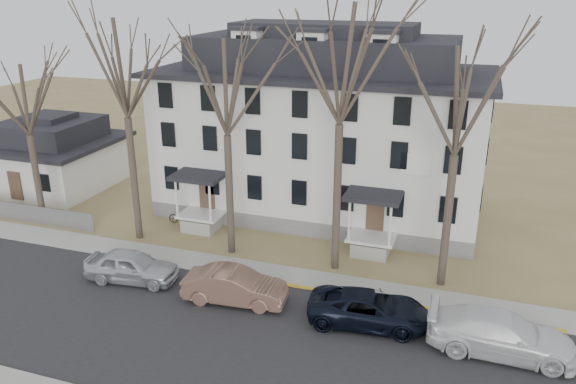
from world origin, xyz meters
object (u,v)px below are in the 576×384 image
(tree_far_left, at_px, (122,61))
(boarding_house, at_px, (323,130))
(bicycle_left, at_px, (182,217))
(car_tan, at_px, (235,287))
(tree_mid_left, at_px, (225,81))
(car_navy, at_px, (369,309))
(small_house, at_px, (54,156))
(tree_bungalow, at_px, (23,95))
(tree_mid_right, at_px, (461,94))
(tree_center, at_px, (342,56))
(car_white, at_px, (501,335))
(car_silver, at_px, (132,267))

(tree_far_left, bearing_deg, boarding_house, 42.18)
(bicycle_left, bearing_deg, boarding_house, -56.71)
(car_tan, bearing_deg, boarding_house, -8.19)
(tree_mid_left, xyz_separation_m, car_navy, (8.69, -4.72, -8.86))
(small_house, xyz_separation_m, tree_bungalow, (4.00, -6.20, 5.87))
(small_house, bearing_deg, car_tan, -29.81)
(car_tan, bearing_deg, small_house, 54.82)
(boarding_house, xyz_separation_m, small_house, (-20.00, -1.96, -3.13))
(tree_far_left, relative_size, car_navy, 2.57)
(tree_bungalow, xyz_separation_m, car_tan, (15.36, -4.89, -7.31))
(tree_mid_left, bearing_deg, tree_mid_right, 0.00)
(tree_bungalow, bearing_deg, tree_mid_right, 0.00)
(tree_bungalow, bearing_deg, boarding_house, 27.01)
(boarding_house, bearing_deg, tree_mid_right, -43.81)
(tree_center, height_order, car_tan, tree_center)
(boarding_house, relative_size, bicycle_left, 11.87)
(tree_far_left, bearing_deg, car_white, -14.03)
(small_house, distance_m, tree_center, 25.41)
(boarding_house, relative_size, small_house, 2.39)
(boarding_house, xyz_separation_m, car_white, (11.19, -13.20, -4.53))
(small_house, relative_size, car_white, 1.48)
(tree_center, relative_size, bicycle_left, 8.39)
(car_silver, height_order, car_navy, car_silver)
(car_white, bearing_deg, tree_center, 57.99)
(boarding_house, bearing_deg, small_house, -174.41)
(car_white, bearing_deg, tree_mid_left, 70.05)
(car_silver, distance_m, bicycle_left, 7.32)
(tree_mid_left, bearing_deg, small_house, 159.97)
(tree_center, bearing_deg, tree_mid_right, 0.00)
(tree_center, bearing_deg, car_navy, -60.32)
(car_tan, relative_size, car_navy, 0.92)
(tree_center, xyz_separation_m, bicycle_left, (-10.53, 2.54, -10.62))
(bicycle_left, bearing_deg, small_house, 70.25)
(car_navy, bearing_deg, car_white, -99.16)
(boarding_house, height_order, tree_far_left, tree_far_left)
(car_tan, height_order, car_white, car_white)
(small_house, height_order, tree_center, tree_center)
(tree_far_left, relative_size, tree_center, 0.93)
(small_house, xyz_separation_m, car_white, (31.19, -11.24, -1.39))
(tree_center, relative_size, car_white, 2.50)
(tree_center, relative_size, car_silver, 3.12)
(tree_center, bearing_deg, boarding_house, 110.20)
(tree_mid_right, relative_size, car_tan, 2.59)
(boarding_house, distance_m, bicycle_left, 10.60)
(tree_mid_left, relative_size, car_silver, 2.70)
(tree_far_left, distance_m, car_navy, 18.17)
(car_silver, height_order, car_tan, car_tan)
(tree_far_left, distance_m, bicycle_left, 10.31)
(car_tan, bearing_deg, bicycle_left, 37.42)
(tree_mid_left, height_order, car_navy, tree_mid_left)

